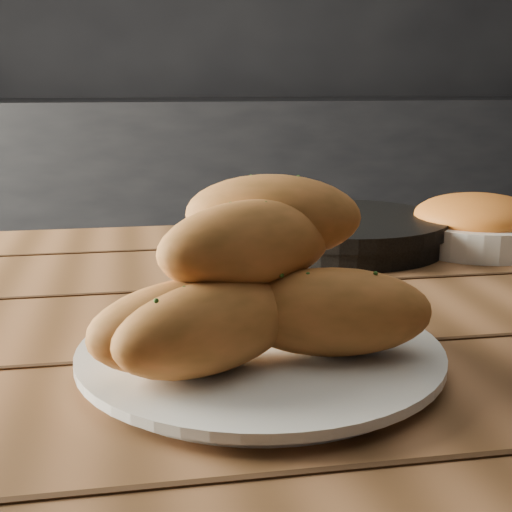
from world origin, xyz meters
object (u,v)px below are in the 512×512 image
at_px(skillet, 343,231).
at_px(bowl, 478,224).
at_px(table, 379,391).
at_px(plate, 260,355).
at_px(bread_rolls, 250,285).

bearing_deg(skillet, bowl, -9.64).
bearing_deg(table, plate, -139.80).
relative_size(plate, skillet, 0.71).
distance_m(table, skillet, 0.30).
relative_size(table, bread_rolls, 5.16).
distance_m(bread_rolls, skillet, 0.46).
relative_size(table, skillet, 3.49).
height_order(table, bread_rolls, bread_rolls).
xyz_separation_m(bread_rolls, bowl, (0.39, 0.37, -0.04)).
bearing_deg(table, bowl, 46.71).
xyz_separation_m(skillet, bowl, (0.19, -0.03, 0.01)).
xyz_separation_m(plate, skillet, (0.19, 0.40, 0.01)).
height_order(plate, bowl, bowl).
distance_m(plate, bowl, 0.53).
relative_size(bread_rolls, skillet, 0.68).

